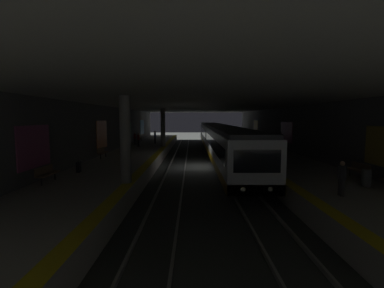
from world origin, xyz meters
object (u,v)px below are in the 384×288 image
trash_bin (366,178)px  pillar_far (163,127)px  person_standing_far (138,139)px  person_boarding (155,137)px  bench_right_mid (102,152)px  metro_train (218,139)px  bench_right_far (140,138)px  person_walking_mid (135,138)px  pillar_near (125,140)px  bench_right_near (47,173)px  suitcase_rolling (79,167)px  bench_left_mid (358,169)px  person_waiting_near (342,177)px

trash_bin → pillar_far: bearing=32.0°
person_standing_far → person_boarding: 4.43m
bench_right_mid → person_standing_far: 9.41m
metro_train → bench_right_far: 13.43m
bench_right_far → person_walking_mid: (-5.68, -0.41, 0.33)m
pillar_near → trash_bin: pillar_near is taller
metro_train → bench_right_near: bearing=149.3°
pillar_far → suitcase_rolling: size_ratio=4.69×
bench_left_mid → suitcase_rolling: 16.62m
person_standing_far → suitcase_rolling: size_ratio=1.68×
suitcase_rolling → metro_train: bearing=-33.6°
pillar_far → bench_left_mid: 21.86m
metro_train → person_boarding: bearing=61.5°
pillar_near → bench_right_mid: 10.03m
pillar_far → suitcase_rolling: (-15.88, 3.64, -1.94)m
person_walking_mid → bench_right_far: bearing=4.1°
pillar_near → suitcase_rolling: bearing=53.0°
bench_right_near → person_waiting_near: 14.40m
bench_right_near → bench_right_mid: same height
bench_right_near → person_standing_far: size_ratio=1.04×
pillar_near → person_waiting_near: 10.40m
bench_right_near → bench_right_mid: size_ratio=1.00×
bench_right_far → suitcase_rolling: (-23.41, -0.54, -0.19)m
metro_train → bench_right_mid: 14.11m
pillar_far → bench_right_far: (7.52, 4.18, -1.75)m
pillar_near → suitcase_rolling: (2.75, 3.64, -1.94)m
bench_right_mid → person_walking_mid: person_walking_mid is taller
person_waiting_near → person_standing_far: (20.72, 12.90, 0.05)m
pillar_near → person_walking_mid: size_ratio=2.86×
pillar_far → person_standing_far: bearing=97.4°
metro_train → bench_right_far: (8.06, 10.73, -0.45)m
suitcase_rolling → person_walking_mid: bearing=0.4°
bench_left_mid → person_standing_far: person_standing_far is taller
bench_left_mid → person_walking_mid: size_ratio=1.07×
pillar_far → metro_train: 6.70m
pillar_near → person_standing_far: pillar_near is taller
bench_right_near → suitcase_rolling: (2.75, -0.54, -0.19)m
bench_right_mid → person_waiting_near: bearing=-128.8°
metro_train → person_walking_mid: size_ratio=24.54×
pillar_near → trash_bin: 12.32m
bench_right_mid → trash_bin: bench_right_mid is taller
person_standing_far → suitcase_rolling: 15.53m
pillar_far → bench_right_near: size_ratio=2.68×
bench_right_near → suitcase_rolling: suitcase_rolling is taller
person_standing_far → person_boarding: bearing=-18.6°
person_boarding → trash_bin: (-23.27, -13.63, -0.50)m
person_walking_mid → trash_bin: 26.59m
person_boarding → bench_right_far: bearing=36.2°
metro_train → pillar_near: bearing=160.1°
bench_right_mid → bench_right_far: 17.21m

